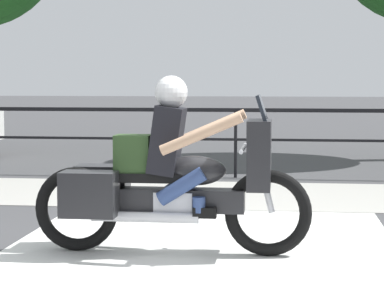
% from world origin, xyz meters
% --- Properties ---
extents(ground_plane, '(120.00, 120.00, 0.00)m').
position_xyz_m(ground_plane, '(0.00, 0.00, 0.00)').
color(ground_plane, '#424244').
extents(sidewalk_band, '(44.00, 2.40, 0.01)m').
position_xyz_m(sidewalk_band, '(0.00, 3.40, 0.01)').
color(sidewalk_band, '#A8A59E').
rests_on(sidewalk_band, ground).
extents(crosswalk_band, '(3.56, 6.00, 0.01)m').
position_xyz_m(crosswalk_band, '(0.01, -0.20, 0.00)').
color(crosswalk_band, silver).
rests_on(crosswalk_band, ground).
extents(fence_railing, '(36.00, 0.05, 1.09)m').
position_xyz_m(fence_railing, '(0.00, 5.16, 0.86)').
color(fence_railing, black).
rests_on(fence_railing, ground).
extents(motorcycle, '(2.47, 0.76, 1.57)m').
position_xyz_m(motorcycle, '(-0.27, -0.02, 0.68)').
color(motorcycle, black).
rests_on(motorcycle, ground).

